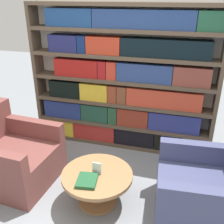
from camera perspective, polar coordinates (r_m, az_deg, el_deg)
The scene contains 7 objects.
ground_plane at distance 3.06m, azimuth -5.08°, elevation -19.67°, with size 14.00×14.00×0.00m, color gray.
bookshelf at distance 3.70m, azimuth 2.19°, elevation 6.65°, with size 2.60×0.30×2.03m.
armchair_left at distance 3.45m, azimuth -20.98°, elevation -9.33°, with size 0.97×0.92×0.88m.
armchair_right at distance 2.90m, azimuth 20.19°, elevation -16.43°, with size 1.00×0.94×0.88m.
coffee_table at distance 2.92m, azimuth -3.22°, elevation -14.93°, with size 0.76×0.76×0.39m.
table_sign at distance 2.81m, azimuth -3.31°, elevation -12.32°, with size 0.10×0.06×0.14m.
stray_book at distance 2.74m, azimuth -5.47°, elevation -14.64°, with size 0.23×0.26×0.03m.
Camera 1 is at (0.85, -2.03, 2.13)m, focal length 42.00 mm.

